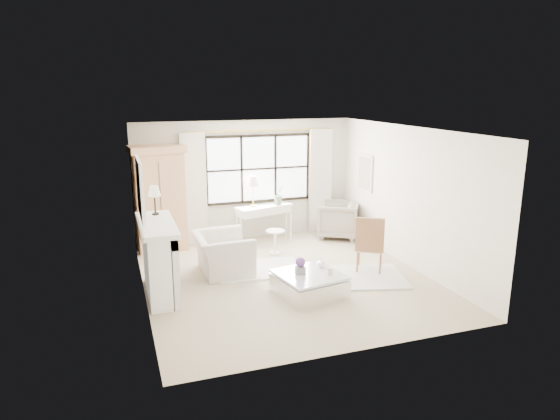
{
  "coord_description": "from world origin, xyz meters",
  "views": [
    {
      "loc": [
        -2.88,
        -8.07,
        3.39
      ],
      "look_at": [
        -0.05,
        0.2,
        1.25
      ],
      "focal_mm": 32.0,
      "sensor_mm": 36.0,
      "label": 1
    }
  ],
  "objects_px": {
    "armoire": "(159,198)",
    "console_table": "(264,223)",
    "club_armchair": "(223,254)",
    "coffee_table": "(309,284)"
  },
  "relations": [
    {
      "from": "armoire",
      "to": "console_table",
      "type": "xyz_separation_m",
      "value": [
        2.3,
        -0.03,
        -0.74
      ]
    },
    {
      "from": "console_table",
      "to": "armoire",
      "type": "bearing_deg",
      "value": 163.21
    },
    {
      "from": "armoire",
      "to": "club_armchair",
      "type": "distance_m",
      "value": 2.16
    },
    {
      "from": "console_table",
      "to": "coffee_table",
      "type": "height_order",
      "value": "console_table"
    },
    {
      "from": "club_armchair",
      "to": "coffee_table",
      "type": "distance_m",
      "value": 1.89
    },
    {
      "from": "armoire",
      "to": "club_armchair",
      "type": "relative_size",
      "value": 1.95
    },
    {
      "from": "club_armchair",
      "to": "console_table",
      "type": "bearing_deg",
      "value": -38.46
    },
    {
      "from": "armoire",
      "to": "console_table",
      "type": "bearing_deg",
      "value": -7.19
    },
    {
      "from": "armoire",
      "to": "coffee_table",
      "type": "relative_size",
      "value": 1.92
    },
    {
      "from": "armoire",
      "to": "console_table",
      "type": "height_order",
      "value": "armoire"
    }
  ]
}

